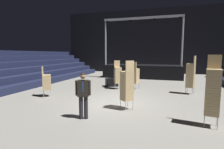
{
  "coord_description": "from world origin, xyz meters",
  "views": [
    {
      "loc": [
        2.34,
        -8.06,
        2.41
      ],
      "look_at": [
        -0.23,
        0.21,
        1.4
      ],
      "focal_mm": 28.26,
      "sensor_mm": 36.0,
      "label": 1
    }
  ],
  "objects_px": {
    "equipment_road_case": "(112,82)",
    "chair_stack_rear_left": "(191,75)",
    "chair_stack_front_left": "(213,91)",
    "chair_stack_mid_right": "(47,82)",
    "stage_riser": "(142,70)",
    "chair_stack_mid_centre": "(127,85)",
    "man_with_tie": "(83,93)",
    "chair_stack_front_right": "(118,75)",
    "chair_stack_mid_left": "(135,75)"
  },
  "relations": [
    {
      "from": "equipment_road_case",
      "to": "chair_stack_rear_left",
      "type": "bearing_deg",
      "value": -11.66
    },
    {
      "from": "stage_riser",
      "to": "chair_stack_rear_left",
      "type": "xyz_separation_m",
      "value": [
        3.74,
        -6.65,
        0.42
      ]
    },
    {
      "from": "man_with_tie",
      "to": "chair_stack_mid_centre",
      "type": "relative_size",
      "value": 0.81
    },
    {
      "from": "stage_riser",
      "to": "equipment_road_case",
      "type": "distance_m",
      "value": 5.79
    },
    {
      "from": "chair_stack_mid_centre",
      "to": "chair_stack_front_left",
      "type": "bearing_deg",
      "value": -66.09
    },
    {
      "from": "chair_stack_rear_left",
      "to": "chair_stack_mid_right",
      "type": "bearing_deg",
      "value": 131.03
    },
    {
      "from": "equipment_road_case",
      "to": "man_with_tie",
      "type": "bearing_deg",
      "value": -81.59
    },
    {
      "from": "man_with_tie",
      "to": "chair_stack_front_right",
      "type": "relative_size",
      "value": 0.88
    },
    {
      "from": "man_with_tie",
      "to": "chair_stack_mid_left",
      "type": "relative_size",
      "value": 0.92
    },
    {
      "from": "chair_stack_front_right",
      "to": "chair_stack_mid_right",
      "type": "xyz_separation_m",
      "value": [
        -3.26,
        -3.31,
        -0.13
      ]
    },
    {
      "from": "chair_stack_rear_left",
      "to": "man_with_tie",
      "type": "bearing_deg",
      "value": 162.17
    },
    {
      "from": "man_with_tie",
      "to": "chair_stack_rear_left",
      "type": "bearing_deg",
      "value": -148.61
    },
    {
      "from": "chair_stack_rear_left",
      "to": "chair_stack_mid_left",
      "type": "bearing_deg",
      "value": 99.82
    },
    {
      "from": "stage_riser",
      "to": "chair_stack_mid_right",
      "type": "distance_m",
      "value": 10.56
    },
    {
      "from": "man_with_tie",
      "to": "chair_stack_mid_left",
      "type": "distance_m",
      "value": 6.27
    },
    {
      "from": "chair_stack_front_left",
      "to": "equipment_road_case",
      "type": "height_order",
      "value": "chair_stack_front_left"
    },
    {
      "from": "stage_riser",
      "to": "chair_stack_front_left",
      "type": "bearing_deg",
      "value": -71.9
    },
    {
      "from": "chair_stack_rear_left",
      "to": "chair_stack_front_left",
      "type": "bearing_deg",
      "value": -159.55
    },
    {
      "from": "man_with_tie",
      "to": "equipment_road_case",
      "type": "xyz_separation_m",
      "value": [
        -0.99,
        6.7,
        -0.69
      ]
    },
    {
      "from": "chair_stack_mid_right",
      "to": "chair_stack_rear_left",
      "type": "bearing_deg",
      "value": 76.51
    },
    {
      "from": "man_with_tie",
      "to": "chair_stack_mid_right",
      "type": "distance_m",
      "value": 4.36
    },
    {
      "from": "man_with_tie",
      "to": "chair_stack_front_right",
      "type": "bearing_deg",
      "value": -108.33
    },
    {
      "from": "chair_stack_front_left",
      "to": "chair_stack_rear_left",
      "type": "height_order",
      "value": "chair_stack_front_left"
    },
    {
      "from": "stage_riser",
      "to": "chair_stack_mid_left",
      "type": "height_order",
      "value": "stage_riser"
    },
    {
      "from": "chair_stack_front_left",
      "to": "equipment_road_case",
      "type": "xyz_separation_m",
      "value": [
        -5.36,
        6.1,
        -0.9
      ]
    },
    {
      "from": "man_with_tie",
      "to": "chair_stack_mid_centre",
      "type": "height_order",
      "value": "chair_stack_mid_centre"
    },
    {
      "from": "chair_stack_front_left",
      "to": "equipment_road_case",
      "type": "relative_size",
      "value": 2.66
    },
    {
      "from": "chair_stack_mid_left",
      "to": "chair_stack_mid_right",
      "type": "xyz_separation_m",
      "value": [
        -4.4,
        -3.67,
        -0.08
      ]
    },
    {
      "from": "stage_riser",
      "to": "chair_stack_front_right",
      "type": "xyz_separation_m",
      "value": [
        -0.85,
        -6.42,
        0.25
      ]
    },
    {
      "from": "chair_stack_front_right",
      "to": "man_with_tie",
      "type": "bearing_deg",
      "value": 61.94
    },
    {
      "from": "chair_stack_mid_left",
      "to": "chair_stack_mid_right",
      "type": "relative_size",
      "value": 1.1
    },
    {
      "from": "chair_stack_front_right",
      "to": "equipment_road_case",
      "type": "height_order",
      "value": "chair_stack_front_right"
    },
    {
      "from": "chair_stack_mid_right",
      "to": "chair_stack_rear_left",
      "type": "distance_m",
      "value": 8.44
    },
    {
      "from": "stage_riser",
      "to": "man_with_tie",
      "type": "xyz_separation_m",
      "value": [
        -0.56,
        -12.26,
        0.25
      ]
    },
    {
      "from": "chair_stack_front_left",
      "to": "chair_stack_front_right",
      "type": "xyz_separation_m",
      "value": [
        -4.66,
        5.24,
        -0.21
      ]
    },
    {
      "from": "chair_stack_front_left",
      "to": "chair_stack_mid_left",
      "type": "xyz_separation_m",
      "value": [
        -3.52,
        5.6,
        -0.25
      ]
    },
    {
      "from": "man_with_tie",
      "to": "chair_stack_mid_left",
      "type": "bearing_deg",
      "value": -118.96
    },
    {
      "from": "chair_stack_mid_left",
      "to": "equipment_road_case",
      "type": "xyz_separation_m",
      "value": [
        -1.84,
        0.5,
        -0.65
      ]
    },
    {
      "from": "chair_stack_mid_centre",
      "to": "equipment_road_case",
      "type": "xyz_separation_m",
      "value": [
        -2.29,
        5.11,
        -0.78
      ]
    },
    {
      "from": "chair_stack_front_right",
      "to": "chair_stack_mid_left",
      "type": "bearing_deg",
      "value": 166.85
    },
    {
      "from": "chair_stack_mid_left",
      "to": "chair_stack_rear_left",
      "type": "height_order",
      "value": "chair_stack_rear_left"
    },
    {
      "from": "chair_stack_mid_right",
      "to": "chair_stack_rear_left",
      "type": "height_order",
      "value": "chair_stack_rear_left"
    },
    {
      "from": "chair_stack_mid_centre",
      "to": "chair_stack_rear_left",
      "type": "relative_size",
      "value": 0.93
    },
    {
      "from": "chair_stack_mid_right",
      "to": "equipment_road_case",
      "type": "relative_size",
      "value": 1.9
    },
    {
      "from": "chair_stack_mid_left",
      "to": "chair_stack_mid_right",
      "type": "bearing_deg",
      "value": -118.69
    },
    {
      "from": "man_with_tie",
      "to": "chair_stack_mid_centre",
      "type": "xyz_separation_m",
      "value": [
        1.3,
        1.59,
        0.08
      ]
    },
    {
      "from": "man_with_tie",
      "to": "chair_stack_mid_right",
      "type": "bearing_deg",
      "value": -56.66
    },
    {
      "from": "chair_stack_front_left",
      "to": "chair_stack_rear_left",
      "type": "xyz_separation_m",
      "value": [
        -0.07,
        5.01,
        -0.04
      ]
    },
    {
      "from": "equipment_road_case",
      "to": "chair_stack_front_left",
      "type": "bearing_deg",
      "value": -48.69
    },
    {
      "from": "stage_riser",
      "to": "chair_stack_mid_right",
      "type": "relative_size",
      "value": 4.52
    }
  ]
}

